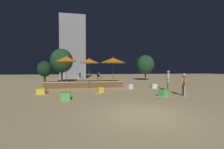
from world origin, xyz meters
TOP-DOWN VIEW (x-y plane):
  - ground_plane at (0.00, 0.00)m, footprint 120.00×120.00m
  - wooden_deck at (-2.39, 11.02)m, footprint 8.15×2.61m
  - patio_umbrella_0 at (-1.92, 9.60)m, footprint 2.02×2.02m
  - patio_umbrella_1 at (0.60, 9.72)m, footprint 2.77×2.77m
  - patio_umbrella_2 at (-4.22, 9.88)m, footprint 2.20×2.20m
  - cube_seat_0 at (-1.13, 6.52)m, footprint 0.55×0.55m
  - cube_seat_1 at (2.10, 8.45)m, footprint 0.57×0.57m
  - cube_seat_2 at (4.64, 8.32)m, footprint 0.52×0.52m
  - cube_seat_3 at (-3.63, 3.87)m, footprint 0.58×0.58m
  - cube_seat_4 at (-5.80, 6.67)m, footprint 0.66×0.66m
  - cube_seat_5 at (3.20, 3.94)m, footprint 0.64×0.64m
  - person_0 at (5.19, 6.54)m, footprint 0.48×0.31m
  - person_1 at (4.74, 3.73)m, footprint 0.47×0.29m
  - bistro_chair_0 at (-2.83, 10.65)m, footprint 0.44×0.44m
  - bistro_chair_1 at (-0.78, 11.34)m, footprint 0.40×0.40m
  - frisbee_disc at (2.45, 3.14)m, footprint 0.26×0.26m
  - background_tree_0 at (-5.93, 19.00)m, footprint 3.49×3.49m
  - background_tree_1 at (8.85, 20.18)m, footprint 3.17×3.17m
  - background_tree_2 at (-7.57, 15.09)m, footprint 1.89×1.89m
  - distant_building at (-4.77, 29.58)m, footprint 5.56×4.52m

SIDE VIEW (x-z plane):
  - ground_plane at x=0.00m, z-range 0.00..0.00m
  - frisbee_disc at x=2.45m, z-range 0.00..0.03m
  - cube_seat_4 at x=-5.80m, z-range 0.00..0.46m
  - cube_seat_0 at x=-1.13m, z-range 0.00..0.46m
  - cube_seat_5 at x=3.20m, z-range 0.00..0.48m
  - cube_seat_1 at x=2.10m, z-range 0.00..0.48m
  - cube_seat_3 at x=-3.63m, z-range 0.00..0.49m
  - cube_seat_2 at x=4.64m, z-range 0.00..0.49m
  - wooden_deck at x=-2.39m, z-range -0.04..0.66m
  - person_1 at x=4.74m, z-range 0.09..1.75m
  - person_0 at x=5.19m, z-range 0.14..1.97m
  - bistro_chair_0 at x=-2.83m, z-range 0.79..1.69m
  - bistro_chair_1 at x=-0.78m, z-range 0.79..1.69m
  - background_tree_2 at x=-7.57m, z-range 0.49..3.59m
  - patio_umbrella_0 at x=-1.92m, z-range 1.27..4.43m
  - background_tree_1 at x=8.85m, z-range 0.58..5.25m
  - patio_umbrella_1 at x=0.60m, z-range 1.29..4.59m
  - patio_umbrella_2 at x=-4.22m, z-range 1.34..4.73m
  - background_tree_0 at x=-5.93m, z-range 0.72..6.03m
  - distant_building at x=-4.77m, z-range 0.00..14.00m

